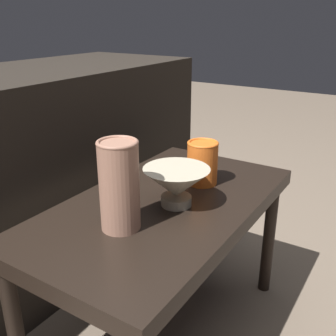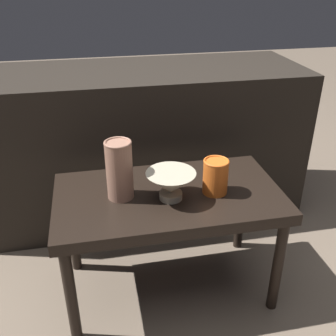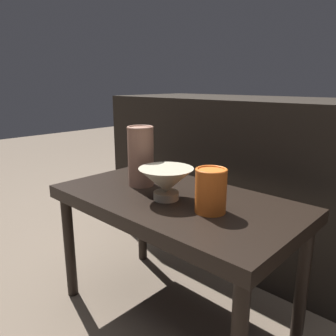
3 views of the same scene
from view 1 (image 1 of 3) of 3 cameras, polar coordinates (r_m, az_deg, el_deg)
name	(u,v)px [view 1 (image 1 of 3)]	position (r m, az deg, el deg)	size (l,w,h in m)	color
ground_plane	(164,332)	(1.20, -0.55, -22.68)	(8.00, 8.00, 0.00)	#6B5B4C
table	(164,218)	(0.99, -0.62, -7.33)	(0.74, 0.41, 0.41)	black
couch_backdrop	(17,179)	(1.36, -21.10, -1.57)	(1.40, 0.50, 0.68)	black
bowl	(176,184)	(0.92, 1.15, -2.34)	(0.16, 0.16, 0.09)	#B2A88E
vase_textured_left	(119,185)	(0.81, -7.09, -2.44)	(0.09, 0.09, 0.19)	#996B56
vase_colorful_right	(202,162)	(1.05, 5.01, 0.86)	(0.08, 0.08, 0.12)	orange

